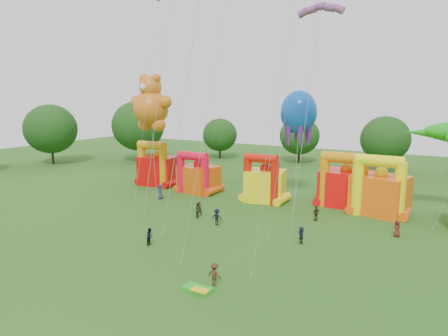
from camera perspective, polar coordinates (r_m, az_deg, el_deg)
The scene contains 21 objects.
ground at distance 28.47m, azimuth -13.85°, elevation -16.89°, with size 160.00×160.00×0.00m, color #225518.
tree_ring at distance 27.47m, azimuth -15.28°, elevation -4.00°, with size 121.47×123.55×12.07m.
bouncy_castle_0 at distance 59.33m, azimuth -9.44°, elevation -0.01°, with size 5.79×4.95×6.57m.
bouncy_castle_1 at distance 54.16m, azimuth -3.81°, elevation -1.21°, with size 5.70×4.97×5.69m.
bouncy_castle_2 at distance 49.44m, azimuth 5.80°, elevation -2.16°, with size 5.25×4.53×6.08m.
bouncy_castle_3 at distance 49.26m, azimuth 16.89°, elevation -2.38°, with size 5.70×4.63×6.61m.
bouncy_castle_4 at distance 47.05m, azimuth 21.34°, elevation -3.15°, with size 6.38×5.58×6.76m.
teddy_bear_kite at distance 52.77m, azimuth -10.31°, elevation 7.46°, with size 6.38×4.53×15.82m.
octopus_kite at distance 49.50m, azimuth 10.47°, elevation 4.42°, with size 4.48×7.49×13.70m.
parafoil_kites at distance 38.56m, azimuth -3.98°, elevation 9.82°, with size 21.18×10.34×25.94m.
diamond_kites at distance 37.31m, azimuth 2.58°, elevation 16.37°, with size 20.76×17.77×37.60m.
folded_kite_bundle at distance 27.90m, azimuth -3.75°, elevation -16.87°, with size 2.01×1.12×0.31m.
spectator_0 at distance 51.24m, azimuth -9.09°, elevation -3.36°, with size 0.94×0.61×1.92m, color #2B2E49.
spectator_1 at distance 43.76m, azimuth -3.51°, elevation -5.81°, with size 0.58×0.38×1.59m, color maroon.
spectator_2 at distance 43.06m, azimuth -3.68°, elevation -6.02°, with size 0.81×0.63×1.67m, color #173B27.
spectator_3 at distance 40.52m, azimuth -1.01°, elevation -7.03°, with size 1.09×0.63×1.68m, color black.
spectator_4 at distance 43.01m, azimuth 13.03°, elevation -6.32°, with size 0.95×0.40×1.62m, color #392A17.
spectator_5 at distance 36.37m, azimuth 10.96°, elevation -9.38°, with size 1.42×0.45×1.53m, color #23233A.
spectator_6 at distance 40.61m, azimuth 23.49°, elevation -7.95°, with size 0.76×0.50×1.56m, color #5B1E1A.
spectator_8 at distance 35.87m, azimuth -10.51°, elevation -9.62°, with size 0.76×0.59×1.57m, color black.
spectator_9 at distance 28.30m, azimuth -1.37°, elevation -14.93°, with size 1.05×0.60×1.62m, color #3A2717.
Camera 1 is at (17.94, -18.03, 12.79)m, focal length 32.00 mm.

